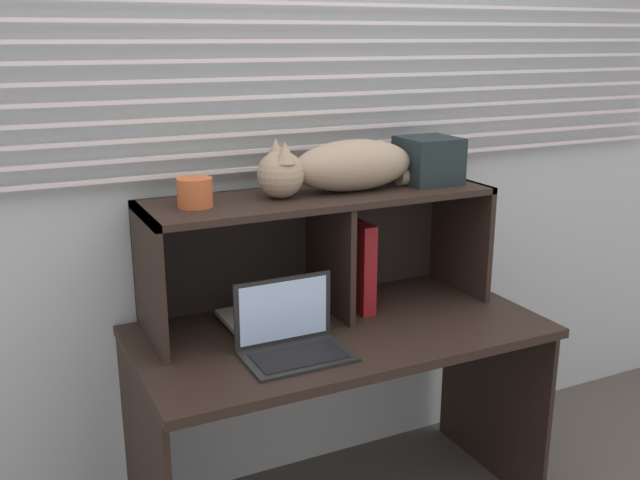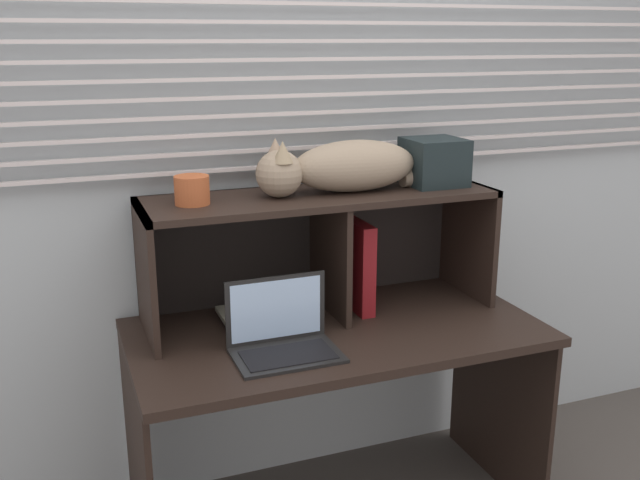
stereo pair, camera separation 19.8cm
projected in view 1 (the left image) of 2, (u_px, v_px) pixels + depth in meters
back_panel_with_blinds at (291, 141)px, 2.47m from camera, size 4.40×0.08×2.50m
desk at (340, 367)px, 2.34m from camera, size 1.31×0.67×0.70m
hutch_shelf_unit at (317, 229)px, 2.38m from camera, size 1.16×0.35×0.41m
cat at (342, 167)px, 2.33m from camera, size 0.76×0.18×0.18m
laptop at (292, 338)px, 2.10m from camera, size 0.31×0.21×0.22m
binder_upright at (355, 264)px, 2.44m from camera, size 0.05×0.22×0.31m
book_stack at (250, 320)px, 2.32m from camera, size 0.17×0.21×0.03m
small_basket at (195, 192)px, 2.13m from camera, size 0.11×0.11×0.09m
storage_box at (428, 160)px, 2.47m from camera, size 0.19×0.19×0.16m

